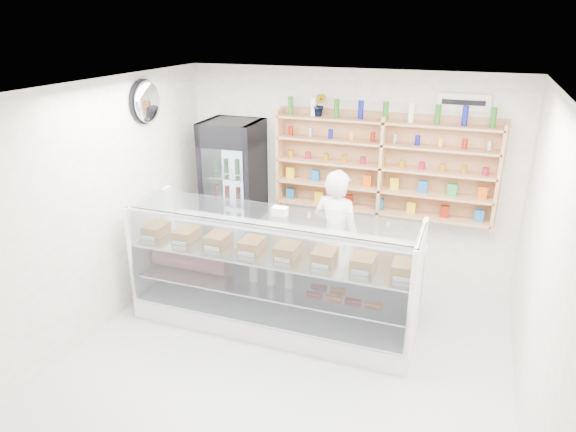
% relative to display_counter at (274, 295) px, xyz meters
% --- Properties ---
extents(room, '(5.00, 5.00, 5.00)m').
position_rel_display_counter_xyz_m(room, '(0.39, -0.79, 1.02)').
color(room, silver).
rests_on(room, ground).
extents(display_counter, '(3.24, 0.97, 1.41)m').
position_rel_display_counter_xyz_m(display_counter, '(0.00, 0.00, 0.00)').
color(display_counter, white).
rests_on(display_counter, floor).
extents(shop_worker, '(0.71, 0.56, 1.73)m').
position_rel_display_counter_xyz_m(shop_worker, '(0.52, 0.79, 0.48)').
color(shop_worker, silver).
rests_on(shop_worker, floor).
extents(drinks_cooler, '(0.78, 0.76, 2.10)m').
position_rel_display_counter_xyz_m(drinks_cooler, '(-1.13, 1.34, 0.67)').
color(drinks_cooler, black).
rests_on(drinks_cooler, floor).
extents(wall_shelving, '(2.84, 0.28, 1.33)m').
position_rel_display_counter_xyz_m(wall_shelving, '(0.89, 1.55, 1.21)').
color(wall_shelving, tan).
rests_on(wall_shelving, back_wall).
extents(potted_plant, '(0.17, 0.14, 0.30)m').
position_rel_display_counter_xyz_m(potted_plant, '(0.04, 1.55, 1.96)').
color(potted_plant, '#1E6626').
rests_on(potted_plant, wall_shelving).
extents(security_mirror, '(0.15, 0.50, 0.50)m').
position_rel_display_counter_xyz_m(security_mirror, '(-1.78, 0.41, 2.07)').
color(security_mirror, silver).
rests_on(security_mirror, left_wall).
extents(wall_sign, '(0.62, 0.03, 0.20)m').
position_rel_display_counter_xyz_m(wall_sign, '(1.79, 1.68, 2.07)').
color(wall_sign, white).
rests_on(wall_sign, back_wall).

